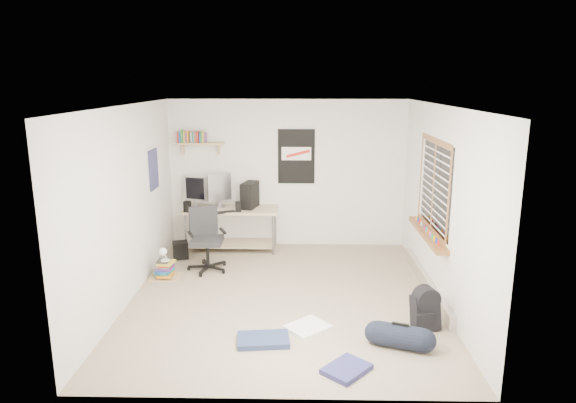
{
  "coord_description": "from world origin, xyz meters",
  "views": [
    {
      "loc": [
        0.19,
        -6.34,
        2.8
      ],
      "look_at": [
        0.05,
        0.43,
        1.2
      ],
      "focal_mm": 32.0,
      "sensor_mm": 36.0,
      "label": 1
    }
  ],
  "objects_px": {
    "office_chair": "(207,239)",
    "duffel_bag": "(400,336)",
    "desk": "(232,228)",
    "book_stack": "(165,268)",
    "backpack": "(425,312)"
  },
  "relations": [
    {
      "from": "desk",
      "to": "office_chair",
      "type": "distance_m",
      "value": 1.03
    },
    {
      "from": "office_chair",
      "to": "backpack",
      "type": "xyz_separation_m",
      "value": [
        2.83,
        -1.83,
        -0.29
      ]
    },
    {
      "from": "duffel_bag",
      "to": "book_stack",
      "type": "relative_size",
      "value": 1.08
    },
    {
      "from": "office_chair",
      "to": "duffel_bag",
      "type": "height_order",
      "value": "office_chair"
    },
    {
      "from": "duffel_bag",
      "to": "desk",
      "type": "bearing_deg",
      "value": 144.04
    },
    {
      "from": "duffel_bag",
      "to": "book_stack",
      "type": "distance_m",
      "value": 3.6
    },
    {
      "from": "desk",
      "to": "office_chair",
      "type": "bearing_deg",
      "value": -80.36
    },
    {
      "from": "office_chair",
      "to": "duffel_bag",
      "type": "xyz_separation_m",
      "value": [
        2.46,
        -2.28,
        -0.35
      ]
    },
    {
      "from": "desk",
      "to": "backpack",
      "type": "bearing_deg",
      "value": -24.12
    },
    {
      "from": "desk",
      "to": "book_stack",
      "type": "bearing_deg",
      "value": -98.14
    },
    {
      "from": "book_stack",
      "to": "desk",
      "type": "bearing_deg",
      "value": 58.5
    },
    {
      "from": "desk",
      "to": "duffel_bag",
      "type": "height_order",
      "value": "desk"
    },
    {
      "from": "office_chair",
      "to": "backpack",
      "type": "relative_size",
      "value": 2.38
    },
    {
      "from": "office_chair",
      "to": "duffel_bag",
      "type": "bearing_deg",
      "value": -66.3
    },
    {
      "from": "book_stack",
      "to": "office_chair",
      "type": "bearing_deg",
      "value": 30.33
    }
  ]
}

